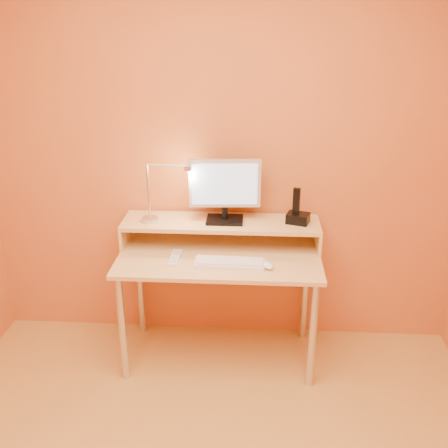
# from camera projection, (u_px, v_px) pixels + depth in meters

# --- Properties ---
(wall_back) EXTENTS (3.00, 0.04, 2.50)m
(wall_back) POSITION_uv_depth(u_px,v_px,m) (223.00, 155.00, 3.18)
(wall_back) COLOR #C86F3A
(wall_back) RESTS_ON floor
(desk_leg_fl) EXTENTS (0.04, 0.04, 0.69)m
(desk_leg_fl) POSITION_uv_depth(u_px,v_px,m) (122.00, 329.00, 3.03)
(desk_leg_fl) COLOR silver
(desk_leg_fl) RESTS_ON floor
(desk_leg_fr) EXTENTS (0.04, 0.04, 0.69)m
(desk_leg_fr) POSITION_uv_depth(u_px,v_px,m) (312.00, 336.00, 2.97)
(desk_leg_fr) COLOR silver
(desk_leg_fr) RESTS_ON floor
(desk_leg_bl) EXTENTS (0.04, 0.04, 0.69)m
(desk_leg_bl) POSITION_uv_depth(u_px,v_px,m) (140.00, 287.00, 3.49)
(desk_leg_bl) COLOR silver
(desk_leg_bl) RESTS_ON floor
(desk_leg_br) EXTENTS (0.04, 0.04, 0.69)m
(desk_leg_br) POSITION_uv_depth(u_px,v_px,m) (305.00, 292.00, 3.43)
(desk_leg_br) COLOR silver
(desk_leg_br) RESTS_ON floor
(desk_lower) EXTENTS (1.20, 0.60, 0.02)m
(desk_lower) POSITION_uv_depth(u_px,v_px,m) (219.00, 257.00, 3.09)
(desk_lower) COLOR #EEC57B
(desk_lower) RESTS_ON floor
(shelf_riser_left) EXTENTS (0.02, 0.30, 0.14)m
(shelf_riser_left) POSITION_uv_depth(u_px,v_px,m) (126.00, 233.00, 3.23)
(shelf_riser_left) COLOR #EEC57B
(shelf_riser_left) RESTS_ON desk_lower
(shelf_riser_right) EXTENTS (0.02, 0.30, 0.14)m
(shelf_riser_right) POSITION_uv_depth(u_px,v_px,m) (318.00, 237.00, 3.16)
(shelf_riser_right) COLOR #EEC57B
(shelf_riser_right) RESTS_ON desk_lower
(desk_shelf) EXTENTS (1.20, 0.30, 0.02)m
(desk_shelf) POSITION_uv_depth(u_px,v_px,m) (221.00, 223.00, 3.17)
(desk_shelf) COLOR #EEC57B
(desk_shelf) RESTS_ON desk_lower
(monitor_foot) EXTENTS (0.22, 0.16, 0.02)m
(monitor_foot) POSITION_uv_depth(u_px,v_px,m) (225.00, 220.00, 3.16)
(monitor_foot) COLOR black
(monitor_foot) RESTS_ON desk_shelf
(monitor_neck) EXTENTS (0.04, 0.04, 0.07)m
(monitor_neck) POSITION_uv_depth(u_px,v_px,m) (225.00, 213.00, 3.14)
(monitor_neck) COLOR black
(monitor_neck) RESTS_ON monitor_foot
(monitor_panel) EXTENTS (0.43, 0.06, 0.29)m
(monitor_panel) POSITION_uv_depth(u_px,v_px,m) (225.00, 183.00, 3.08)
(monitor_panel) COLOR #BCBCBC
(monitor_panel) RESTS_ON monitor_neck
(monitor_back) EXTENTS (0.38, 0.04, 0.25)m
(monitor_back) POSITION_uv_depth(u_px,v_px,m) (225.00, 182.00, 3.10)
(monitor_back) COLOR black
(monitor_back) RESTS_ON monitor_panel
(monitor_screen) EXTENTS (0.39, 0.03, 0.25)m
(monitor_screen) POSITION_uv_depth(u_px,v_px,m) (225.00, 184.00, 3.06)
(monitor_screen) COLOR #9DBDE0
(monitor_screen) RESTS_ON monitor_panel
(lamp_base) EXTENTS (0.10, 0.10, 0.02)m
(lamp_base) POSITION_uv_depth(u_px,v_px,m) (150.00, 219.00, 3.15)
(lamp_base) COLOR silver
(lamp_base) RESTS_ON desk_shelf
(lamp_post) EXTENTS (0.01, 0.01, 0.33)m
(lamp_post) POSITION_uv_depth(u_px,v_px,m) (148.00, 192.00, 3.09)
(lamp_post) COLOR silver
(lamp_post) RESTS_ON lamp_base
(lamp_arm) EXTENTS (0.24, 0.01, 0.01)m
(lamp_arm) POSITION_uv_depth(u_px,v_px,m) (167.00, 165.00, 3.02)
(lamp_arm) COLOR silver
(lamp_arm) RESTS_ON lamp_post
(lamp_head) EXTENTS (0.04, 0.04, 0.03)m
(lamp_head) POSITION_uv_depth(u_px,v_px,m) (188.00, 168.00, 3.01)
(lamp_head) COLOR silver
(lamp_head) RESTS_ON lamp_arm
(lamp_bulb) EXTENTS (0.03, 0.03, 0.00)m
(lamp_bulb) POSITION_uv_depth(u_px,v_px,m) (188.00, 171.00, 3.02)
(lamp_bulb) COLOR #FFEAC6
(lamp_bulb) RESTS_ON lamp_head
(phone_dock) EXTENTS (0.15, 0.13, 0.06)m
(phone_dock) POSITION_uv_depth(u_px,v_px,m) (298.00, 218.00, 3.12)
(phone_dock) COLOR black
(phone_dock) RESTS_ON desk_shelf
(phone_handset) EXTENTS (0.05, 0.04, 0.16)m
(phone_handset) POSITION_uv_depth(u_px,v_px,m) (296.00, 201.00, 3.08)
(phone_handset) COLOR black
(phone_handset) RESTS_ON phone_dock
(phone_led) EXTENTS (0.01, 0.00, 0.04)m
(phone_led) POSITION_uv_depth(u_px,v_px,m) (306.00, 222.00, 3.07)
(phone_led) COLOR #3742FA
(phone_led) RESTS_ON phone_dock
(keyboard) EXTENTS (0.40, 0.14, 0.02)m
(keyboard) POSITION_uv_depth(u_px,v_px,m) (230.00, 263.00, 2.97)
(keyboard) COLOR white
(keyboard) RESTS_ON desk_lower
(mouse) EXTENTS (0.08, 0.11, 0.03)m
(mouse) POSITION_uv_depth(u_px,v_px,m) (268.00, 265.00, 2.93)
(mouse) COLOR white
(mouse) RESTS_ON desk_lower
(remote_control) EXTENTS (0.06, 0.20, 0.02)m
(remote_control) POSITION_uv_depth(u_px,v_px,m) (175.00, 258.00, 3.04)
(remote_control) COLOR white
(remote_control) RESTS_ON desk_lower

